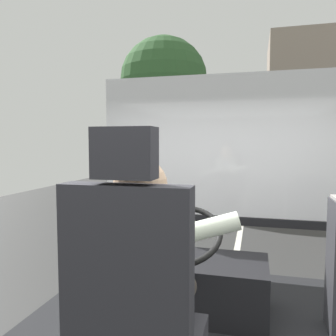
# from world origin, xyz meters

# --- Properties ---
(ground) EXTENTS (18.00, 44.00, 0.06)m
(ground) POSITION_xyz_m (0.00, 8.80, -0.02)
(ground) COLOR #313131
(driver_seat) EXTENTS (0.48, 0.48, 1.34)m
(driver_seat) POSITION_xyz_m (-0.14, -0.52, 1.34)
(driver_seat) COLOR black
(driver_seat) RESTS_ON bus_floor
(bus_driver) EXTENTS (0.78, 0.56, 0.75)m
(bus_driver) POSITION_xyz_m (-0.14, -0.41, 1.52)
(bus_driver) COLOR #332D28
(bus_driver) RESTS_ON driver_seat
(steering_console) EXTENTS (1.10, 1.02, 0.87)m
(steering_console) POSITION_xyz_m (-0.14, 0.72, 0.99)
(steering_console) COLOR black
(steering_console) RESTS_ON bus_floor
(windshield_panel) EXTENTS (2.50, 0.08, 1.48)m
(windshield_panel) POSITION_xyz_m (0.00, 1.62, 1.81)
(windshield_panel) COLOR white
(street_tree) EXTENTS (3.07, 3.07, 5.76)m
(street_tree) POSITION_xyz_m (-2.88, 9.87, 4.19)
(street_tree) COLOR #4C3828
(street_tree) RESTS_ON ground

